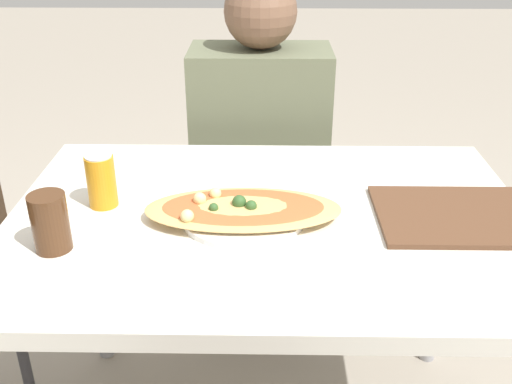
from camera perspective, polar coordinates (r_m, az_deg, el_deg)
name	(u,v)px	position (r m, az deg, el deg)	size (l,w,h in m)	color
dining_table	(268,243)	(1.39, 1.17, -4.90)	(1.18, 0.82, 0.73)	silver
chair_far_seated	(260,173)	(2.12, 0.41, 1.85)	(0.40, 0.40, 0.87)	#3F2D1E
person_seated	(260,130)	(1.94, 0.39, 5.94)	(0.44, 0.27, 1.18)	#2D2D38
pizza_main	(242,211)	(1.33, -1.32, -1.78)	(0.44, 0.28, 0.06)	white
soda_can	(101,181)	(1.41, -14.52, 1.04)	(0.07, 0.07, 0.12)	orange
drink_glass	(50,222)	(1.27, -19.02, -2.76)	(0.07, 0.07, 0.12)	#4C2D19
serving_tray	(468,216)	(1.42, 19.56, -2.13)	(0.41, 0.27, 0.01)	brown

